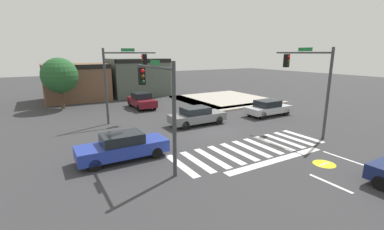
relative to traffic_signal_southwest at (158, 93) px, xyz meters
The scene contains 13 objects.
ground_plane 7.55m from the traffic_signal_southwest, 33.22° to the left, with size 120.00×120.00×0.00m, color #353538.
crosswalk_near 6.69m from the traffic_signal_southwest, ahead, with size 9.90×3.16×0.01m.
bike_detector_marking 9.26m from the traffic_signal_southwest, 31.83° to the right, with size 1.12×1.12×0.01m.
curb_corner_northeast 19.48m from the traffic_signal_southwest, 42.93° to the left, with size 10.00×10.60×0.15m.
storefront_row 22.99m from the traffic_signal_southwest, 81.83° to the left, with size 14.85×6.40×4.86m.
traffic_signal_southwest is the anchor object (origin of this frame).
traffic_signal_southeast 11.00m from the traffic_signal_southwest, ahead, with size 0.32×4.54×5.94m.
traffic_signal_northwest 9.31m from the traffic_signal_southwest, 83.67° to the left, with size 4.36×0.32×5.94m.
car_silver 13.93m from the traffic_signal_southwest, 20.37° to the left, with size 4.31×1.82×1.43m.
car_gray 8.29m from the traffic_signal_southwest, 43.92° to the left, with size 4.51×1.78×1.43m.
car_blue 3.59m from the traffic_signal_southwest, 136.81° to the left, with size 4.72×1.70×1.45m.
car_maroon 14.76m from the traffic_signal_southwest, 73.49° to the left, with size 1.83×4.17×1.59m.
roadside_tree 17.87m from the traffic_signal_southwest, 99.57° to the left, with size 3.49×3.49×5.15m.
Camera 1 is at (-10.60, -15.52, 5.57)m, focal length 24.69 mm.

